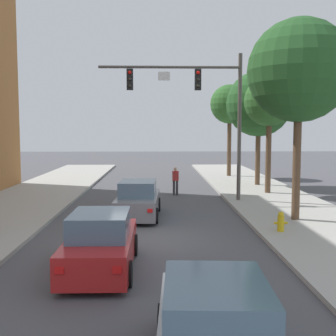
% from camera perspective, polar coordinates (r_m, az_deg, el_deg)
% --- Properties ---
extents(ground_plane, '(120.00, 120.00, 0.00)m').
position_cam_1_polar(ground_plane, '(15.01, -2.85, -9.51)').
color(ground_plane, '#4C4C51').
extents(sidewalk_right, '(5.00, 60.00, 0.15)m').
position_cam_1_polar(sidewalk_right, '(16.19, 21.09, -8.49)').
color(sidewalk_right, '#A8A59E').
rests_on(sidewalk_right, ground).
extents(traffic_signal_mast, '(7.29, 0.38, 7.50)m').
position_cam_1_polar(traffic_signal_mast, '(22.09, 4.18, 9.23)').
color(traffic_signal_mast, '#514C47').
rests_on(traffic_signal_mast, sidewalk_right).
extents(car_lead_grey, '(1.97, 4.30, 1.60)m').
position_cam_1_polar(car_lead_grey, '(18.61, -4.01, -4.37)').
color(car_lead_grey, slate).
rests_on(car_lead_grey, ground).
extents(car_following_red, '(1.84, 4.24, 1.60)m').
position_cam_1_polar(car_following_red, '(11.83, -8.97, -9.97)').
color(car_following_red, '#B21E1E').
rests_on(car_following_red, ground).
extents(car_third_silver, '(1.99, 4.31, 1.60)m').
position_cam_1_polar(car_third_silver, '(6.87, 6.31, -21.44)').
color(car_third_silver, '#B7B7BC').
rests_on(car_third_silver, ground).
extents(pedestrian_crossing_road, '(0.36, 0.22, 1.64)m').
position_cam_1_polar(pedestrian_crossing_road, '(24.72, 1.00, -1.56)').
color(pedestrian_crossing_road, '#333338').
rests_on(pedestrian_crossing_road, ground).
extents(fire_hydrant, '(0.48, 0.24, 0.72)m').
position_cam_1_polar(fire_hydrant, '(15.95, 14.83, -6.92)').
color(fire_hydrant, gold).
rests_on(fire_hydrant, sidewalk_right).
extents(street_tree_nearest, '(4.10, 4.10, 8.03)m').
position_cam_1_polar(street_tree_nearest, '(18.08, 17.11, 12.26)').
color(street_tree_nearest, brown).
rests_on(street_tree_nearest, sidewalk_right).
extents(street_tree_second, '(2.89, 2.89, 6.73)m').
position_cam_1_polar(street_tree_second, '(25.30, 13.40, 8.59)').
color(street_tree_second, brown).
rests_on(street_tree_second, sidewalk_right).
extents(street_tree_third, '(4.27, 4.27, 7.46)m').
position_cam_1_polar(street_tree_third, '(28.87, 12.03, 8.34)').
color(street_tree_third, brown).
rests_on(street_tree_third, sidewalk_right).
extents(street_tree_farthest, '(3.06, 3.06, 7.19)m').
position_cam_1_polar(street_tree_farthest, '(34.14, 8.24, 8.37)').
color(street_tree_farthest, brown).
rests_on(street_tree_farthest, sidewalk_right).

